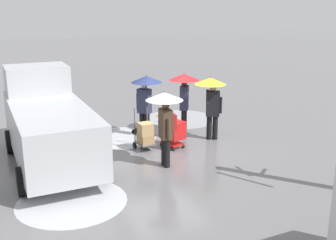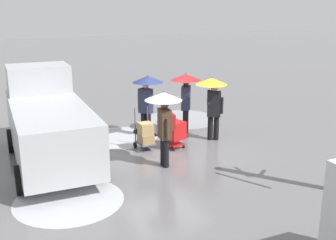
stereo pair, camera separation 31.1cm
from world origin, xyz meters
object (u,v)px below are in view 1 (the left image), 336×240
Objects in this scene: hand_dolly_boxes at (145,134)px; pedestrian_pink_side at (211,94)px; shopping_cart_vendor at (172,130)px; pedestrian_white_side at (146,91)px; pedestrian_black_side at (184,89)px; pedestrian_far_side at (165,112)px; cargo_van_parked_right at (48,124)px.

hand_dolly_boxes is 2.62m from pedestrian_pink_side.
pedestrian_white_side reaches higher than shopping_cart_vendor.
pedestrian_pink_side is at bearing 112.05° from pedestrian_black_side.
pedestrian_white_side is (-0.56, -1.28, 1.07)m from hand_dolly_boxes.
pedestrian_pink_side and pedestrian_far_side have the same top height.
pedestrian_pink_side and pedestrian_white_side have the same top height.
pedestrian_pink_side is (-2.40, -0.04, 1.05)m from hand_dolly_boxes.
pedestrian_white_side is at bearing -101.30° from pedestrian_far_side.
pedestrian_pink_side is 1.18m from pedestrian_black_side.
pedestrian_white_side is 2.77m from pedestrian_far_side.
shopping_cart_vendor is at bearing 49.57° from pedestrian_black_side.
cargo_van_parked_right reaches higher than shopping_cart_vendor.
pedestrian_far_side is (2.38, 1.47, 0.00)m from pedestrian_pink_side.
hand_dolly_boxes is at bearing -89.18° from pedestrian_far_side.
shopping_cart_vendor is 0.88m from hand_dolly_boxes.
pedestrian_black_side reaches higher than shopping_cart_vendor.
pedestrian_white_side is 1.00× the size of pedestrian_far_side.
cargo_van_parked_right is 3.81m from shopping_cart_vendor.
shopping_cart_vendor is 1.84m from pedestrian_far_side.
pedestrian_black_side and pedestrian_white_side have the same top height.
pedestrian_pink_side is at bearing 178.58° from cargo_van_parked_right.
hand_dolly_boxes is 0.61× the size of pedestrian_far_side.
pedestrian_white_side is at bearing -162.03° from cargo_van_parked_right.
shopping_cart_vendor is (-3.75, 0.31, -0.61)m from cargo_van_parked_right.
pedestrian_black_side is (-4.84, -0.96, 0.41)m from cargo_van_parked_right.
pedestrian_black_side is at bearing -127.09° from pedestrian_far_side.
hand_dolly_boxes is (0.87, -0.15, -0.05)m from shopping_cart_vendor.
shopping_cart_vendor is at bearing 6.83° from pedestrian_pink_side.
pedestrian_black_side is at bearing 173.64° from pedestrian_white_side.
pedestrian_far_side is at bearing 78.70° from pedestrian_white_side.
pedestrian_pink_side is 2.22m from pedestrian_white_side.
shopping_cart_vendor is at bearing 102.04° from pedestrian_white_side.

